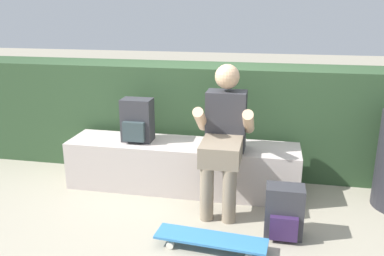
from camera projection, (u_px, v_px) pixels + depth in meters
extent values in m
plane|color=gray|center=(174.00, 203.00, 3.55)|extent=(24.00, 24.00, 0.00)
cube|color=#BAADA6|center=(182.00, 166.00, 3.77)|extent=(2.14, 0.48, 0.45)
cube|color=#333338|center=(226.00, 121.00, 3.49)|extent=(0.34, 0.22, 0.52)
sphere|color=#D8AD84|center=(227.00, 77.00, 3.38)|extent=(0.21, 0.21, 0.21)
cube|color=gray|center=(221.00, 152.00, 3.25)|extent=(0.32, 0.40, 0.17)
cylinder|color=gray|center=(207.00, 194.00, 3.21)|extent=(0.11, 0.11, 0.45)
cylinder|color=gray|center=(229.00, 196.00, 3.18)|extent=(0.11, 0.11, 0.45)
cylinder|color=#D8AD84|center=(201.00, 119.00, 3.38)|extent=(0.09, 0.33, 0.27)
cylinder|color=#D8AD84|center=(248.00, 122.00, 3.31)|extent=(0.09, 0.33, 0.27)
cube|color=teal|center=(211.00, 239.00, 2.85)|extent=(0.81, 0.26, 0.02)
cylinder|color=silver|center=(251.00, 246.00, 2.86)|extent=(0.06, 0.04, 0.05)
cylinder|color=silver|center=(177.00, 234.00, 3.01)|extent=(0.06, 0.04, 0.05)
cylinder|color=silver|center=(170.00, 245.00, 2.87)|extent=(0.06, 0.04, 0.05)
cube|color=#333338|center=(137.00, 120.00, 3.73)|extent=(0.28, 0.18, 0.40)
cube|color=#314143|center=(134.00, 132.00, 3.64)|extent=(0.20, 0.05, 0.18)
cube|color=#333338|center=(284.00, 211.00, 2.99)|extent=(0.28, 0.18, 0.40)
cube|color=#332049|center=(284.00, 229.00, 2.91)|extent=(0.20, 0.05, 0.18)
cube|color=#2D482B|center=(226.00, 118.00, 4.20)|extent=(6.13, 0.58, 1.09)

